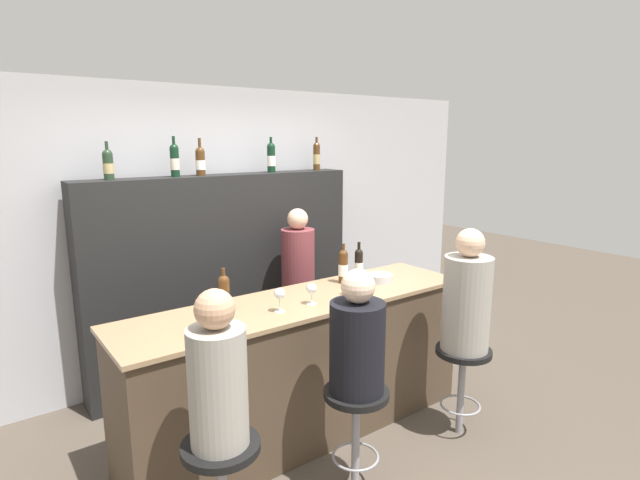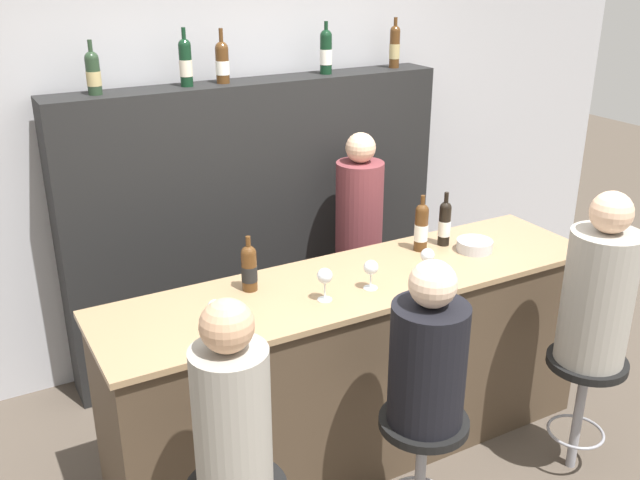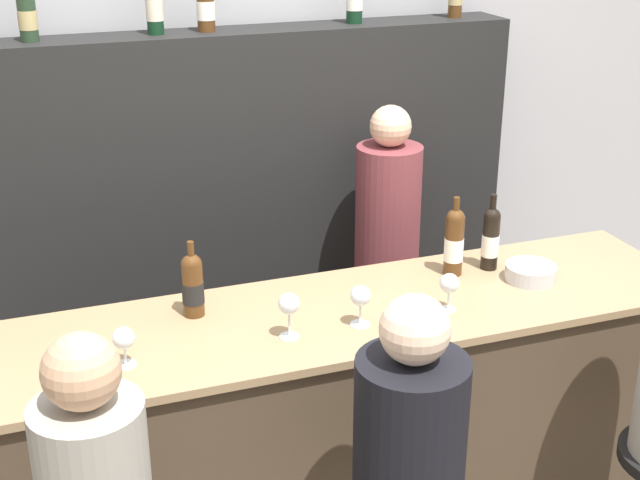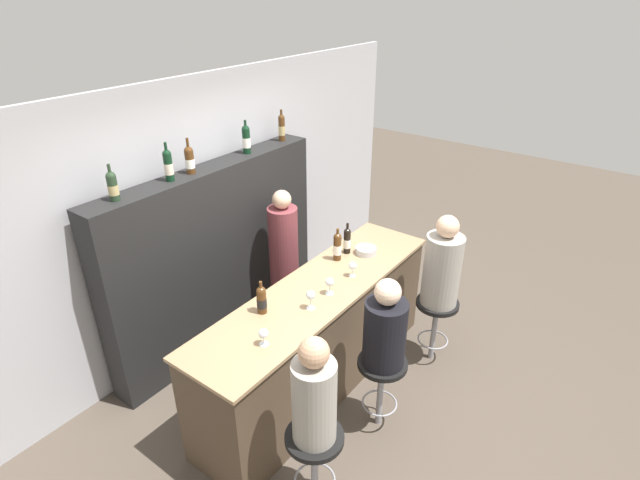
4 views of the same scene
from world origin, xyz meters
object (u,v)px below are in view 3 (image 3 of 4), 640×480
at_px(wine_bottle_backbar_1, 154,2).
at_px(wine_glass_2, 360,297).
at_px(wine_bottle_backbar_2, 205,3).
at_px(wine_glass_0, 124,340).
at_px(wine_bottle_counter_1, 454,241).
at_px(wine_glass_1, 289,305).
at_px(wine_bottle_counter_0, 193,284).
at_px(wine_bottle_backbar_0, 27,12).
at_px(wine_glass_3, 449,284).
at_px(metal_bowl, 531,273).
at_px(guest_seated_middle, 410,431).
at_px(bartender, 386,278).
at_px(wine_bottle_counter_2, 491,238).

height_order(wine_bottle_backbar_1, wine_glass_2, wine_bottle_backbar_1).
bearing_deg(wine_bottle_backbar_2, wine_bottle_backbar_1, -180.00).
bearing_deg(wine_glass_0, wine_bottle_backbar_2, 65.40).
height_order(wine_bottle_counter_1, wine_glass_1, wine_bottle_counter_1).
bearing_deg(wine_glass_1, wine_bottle_counter_0, 134.14).
distance_m(wine_bottle_backbar_0, wine_glass_1, 1.70).
bearing_deg(wine_glass_3, wine_bottle_backbar_0, 133.04).
bearing_deg(metal_bowl, wine_glass_2, -170.98).
height_order(wine_bottle_backbar_2, guest_seated_middle, wine_bottle_backbar_2).
relative_size(wine_glass_1, wine_glass_2, 1.09).
bearing_deg(bartender, metal_bowl, -74.56).
distance_m(wine_bottle_backbar_2, wine_glass_2, 1.59).
distance_m(wine_bottle_counter_2, wine_bottle_backbar_1, 1.71).
bearing_deg(wine_bottle_counter_2, wine_bottle_counter_1, -180.00).
distance_m(wine_glass_3, metal_bowl, 0.44).
bearing_deg(wine_bottle_counter_2, wine_glass_3, -139.70).
distance_m(wine_bottle_backbar_1, guest_seated_middle, 2.18).
bearing_deg(wine_glass_0, bartender, 35.50).
height_order(wine_bottle_backbar_2, wine_glass_1, wine_bottle_backbar_2).
bearing_deg(wine_glass_0, wine_bottle_backbar_0, 95.11).
height_order(wine_bottle_counter_0, wine_glass_3, wine_bottle_counter_0).
relative_size(wine_bottle_counter_0, wine_glass_1, 1.72).
distance_m(wine_bottle_counter_0, wine_bottle_backbar_1, 1.36).
height_order(wine_glass_1, bartender, bartender).
bearing_deg(wine_glass_0, wine_bottle_counter_0, 44.12).
distance_m(wine_bottle_backbar_1, wine_bottle_backbar_2, 0.22).
height_order(wine_bottle_backbar_0, wine_glass_3, wine_bottle_backbar_0).
xyz_separation_m(wine_glass_0, bartender, (1.32, 0.94, -0.41)).
relative_size(wine_bottle_counter_0, wine_bottle_backbar_2, 0.89).
bearing_deg(wine_bottle_counter_0, wine_glass_0, -135.88).
xyz_separation_m(wine_bottle_backbar_2, bartender, (0.71, -0.40, -1.24)).
xyz_separation_m(wine_glass_0, metal_bowl, (1.55, 0.12, -0.06)).
distance_m(wine_glass_1, bartender, 1.30).
relative_size(wine_bottle_counter_1, wine_bottle_backbar_0, 1.09).
relative_size(wine_glass_2, bartender, 0.10).
height_order(wine_bottle_backbar_2, wine_glass_2, wine_bottle_backbar_2).
bearing_deg(wine_bottle_counter_1, wine_bottle_backbar_1, 130.00).
distance_m(wine_bottle_counter_1, wine_glass_3, 0.32).
bearing_deg(metal_bowl, bartender, 105.44).
xyz_separation_m(wine_bottle_counter_0, wine_bottle_counter_2, (1.18, -0.00, 0.01)).
bearing_deg(wine_bottle_backbar_0, wine_bottle_backbar_1, 0.00).
xyz_separation_m(wine_bottle_backbar_1, wine_glass_1, (0.15, -1.35, -0.82)).
relative_size(wine_bottle_counter_1, wine_glass_3, 2.25).
bearing_deg(wine_bottle_counter_0, wine_bottle_backbar_0, 110.42).
distance_m(wine_bottle_counter_1, wine_bottle_backbar_1, 1.62).
xyz_separation_m(wine_bottle_counter_0, guest_seated_middle, (0.44, -0.84, -0.17)).
distance_m(wine_bottle_counter_2, wine_glass_1, 0.95).
height_order(metal_bowl, bartender, bartender).
relative_size(wine_bottle_counter_1, wine_bottle_backbar_1, 0.96).
height_order(wine_bottle_counter_1, wine_bottle_counter_2, wine_bottle_counter_1).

